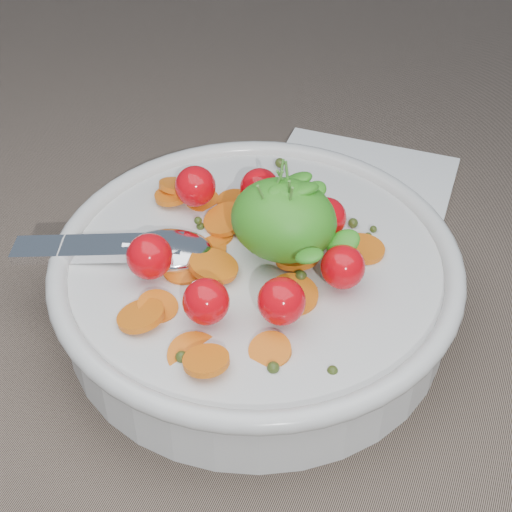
% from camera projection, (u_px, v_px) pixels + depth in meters
% --- Properties ---
extents(ground, '(6.00, 6.00, 0.00)m').
position_uv_depth(ground, '(238.00, 308.00, 0.58)').
color(ground, '#7A6757').
rests_on(ground, ground).
extents(bowl, '(0.31, 0.29, 0.12)m').
position_uv_depth(bowl, '(256.00, 280.00, 0.56)').
color(bowl, silver).
rests_on(bowl, ground).
extents(napkin, '(0.16, 0.15, 0.01)m').
position_uv_depth(napkin, '(358.00, 187.00, 0.69)').
color(napkin, white).
rests_on(napkin, ground).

